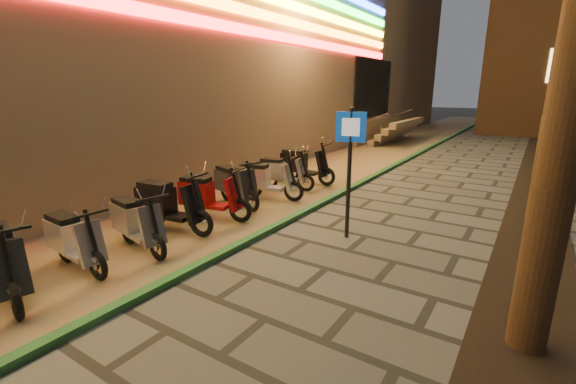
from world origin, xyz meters
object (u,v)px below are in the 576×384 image
Objects in this scene: scooter_5 at (135,222)px; scooter_10 at (280,172)px; scooter_4 at (72,240)px; scooter_8 at (233,184)px; scooter_11 at (302,164)px; scooter_9 at (265,179)px; scooter_3 at (2,260)px; scooter_6 at (166,204)px; scooter_7 at (207,196)px; pedestrian_sign at (350,156)px.

scooter_5 is 1.00× the size of scooter_10.
scooter_8 is (-0.15, 4.09, 0.04)m from scooter_4.
scooter_5 is 0.90× the size of scooter_11.
scooter_9 is (0.20, 4.91, 0.04)m from scooter_4.
scooter_3 is 1.06× the size of scooter_10.
scooter_3 is 2.02m from scooter_5.
scooter_3 reaches higher than scooter_5.
scooter_4 is 0.96× the size of scooter_5.
scooter_6 is (-0.09, 1.97, 0.07)m from scooter_4.
scooter_5 is 3.08m from scooter_8.
scooter_9 is at bearing 103.14° from scooter_3.
scooter_8 reaches higher than scooter_9.
scooter_6 reaches higher than scooter_3.
scooter_7 is at bearing 74.19° from scooter_6.
scooter_7 is 4.06m from scooter_11.
scooter_10 is at bearing 125.34° from pedestrian_sign.
scooter_11 is (-0.01, 4.06, 0.03)m from scooter_7.
scooter_11 is (-0.00, 7.99, 0.03)m from scooter_3.
scooter_4 is 0.96× the size of scooter_10.
scooter_7 is (0.01, 3.93, -0.01)m from scooter_3.
scooter_3 is at bearing -83.17° from scooter_5.
scooter_11 is (0.06, 1.08, 0.06)m from scooter_10.
scooter_6 is at bearing -112.00° from scooter_7.
pedestrian_sign is 4.71m from scooter_11.
scooter_4 is 0.93× the size of scooter_8.
scooter_7 is 1.02× the size of scooter_9.
pedestrian_sign is at bearing 52.44° from scooter_4.
scooter_9 reaches higher than scooter_4.
pedestrian_sign is at bearing 51.33° from scooter_5.
scooter_8 is 1.00× the size of scooter_9.
scooter_5 is (-2.95, -2.56, -1.11)m from pedestrian_sign.
scooter_3 is at bearing -93.95° from scooter_6.
scooter_9 is (0.13, 1.97, -0.01)m from scooter_7.
scooter_7 is at bearing -107.64° from scooter_9.
scooter_6 is 2.12m from scooter_8.
scooter_11 is at bearing 80.18° from scooter_9.
scooter_10 is at bearing 105.06° from scooter_3.
pedestrian_sign is 1.53× the size of scooter_10.
scooter_11 is (-0.13, 5.98, 0.06)m from scooter_5.
scooter_5 is 5.98m from scooter_11.
pedestrian_sign is 3.40m from scooter_9.
scooter_9 is 2.10m from scooter_11.
scooter_5 is (0.18, 1.03, 0.02)m from scooter_4.
scooter_7 reaches higher than scooter_4.
scooter_9 is at bearing 77.60° from scooter_6.
scooter_7 is (0.07, 2.94, 0.05)m from scooter_4.
scooter_8 is at bearing 106.61° from scooter_5.
scooter_10 is (-0.21, 1.02, -0.02)m from scooter_9.
scooter_11 reaches higher than scooter_6.
scooter_7 is at bearing 104.39° from scooter_3.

